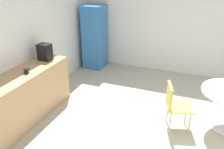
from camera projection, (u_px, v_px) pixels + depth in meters
ground_plane at (174, 146)px, 3.76m from camera, size 6.00×6.00×0.00m
wall_back at (9, 45)px, 4.23m from camera, size 6.00×0.10×2.60m
wall_side_right at (198, 24)px, 5.77m from camera, size 0.10×6.00×2.60m
counter_block at (22, 98)px, 4.23m from camera, size 2.17×0.60×0.90m
locker_cabinet at (95, 37)px, 6.43m from camera, size 0.60×0.50×1.68m
chair_yellow at (174, 102)px, 3.97m from camera, size 0.52×0.52×0.83m
mug_white at (26, 71)px, 4.08m from camera, size 0.13×0.08×0.09m
mug_green at (48, 58)px, 4.66m from camera, size 0.13×0.08×0.09m
coffee_maker at (45, 52)px, 4.64m from camera, size 0.20×0.24×0.32m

